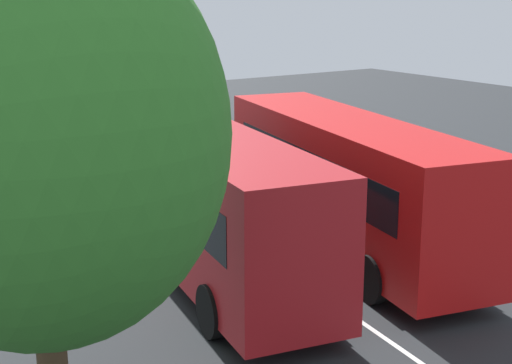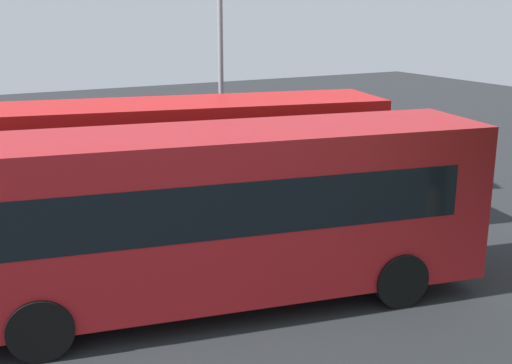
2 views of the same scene
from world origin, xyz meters
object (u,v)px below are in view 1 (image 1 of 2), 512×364
pedestrian (84,189)px  depot_tree (36,131)px  bus_center_left (206,197)px  bus_far_left (346,179)px

pedestrian → depot_tree: depot_tree is taller
pedestrian → depot_tree: (-11.18, 4.94, 4.00)m
bus_center_left → depot_tree: bearing=143.6°
bus_far_left → bus_center_left: (0.55, 3.89, 0.00)m
bus_far_left → depot_tree: 11.12m
pedestrian → depot_tree: size_ratio=0.20×
bus_center_left → pedestrian: 6.01m
bus_center_left → depot_tree: depot_tree is taller
bus_center_left → pedestrian: (5.88, 0.76, -0.98)m
pedestrian → depot_tree: 12.86m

